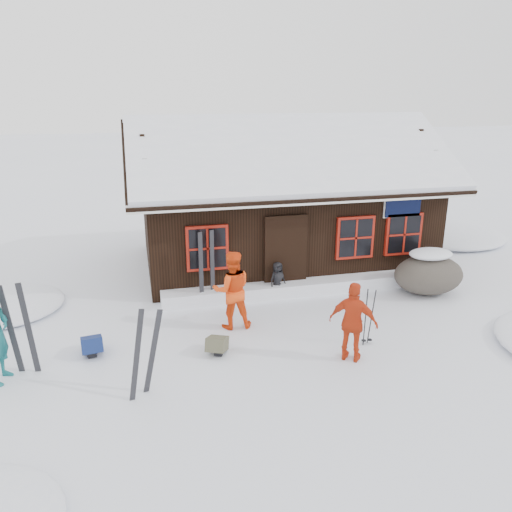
{
  "coord_description": "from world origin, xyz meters",
  "views": [
    {
      "loc": [
        -2.7,
        -9.15,
        4.97
      ],
      "look_at": [
        -0.06,
        1.69,
        1.3
      ],
      "focal_mm": 35.0,
      "sensor_mm": 36.0,
      "label": 1
    }
  ],
  "objects_px": {
    "skier_crouched": "(277,279)",
    "backpack_blue": "(92,348)",
    "skier_orange_left": "(232,290)",
    "backpack_olive": "(217,347)",
    "ski_pair_left": "(145,354)",
    "ski_poles": "(368,318)",
    "skier_orange_right": "(353,322)",
    "boulder": "(429,273)"
  },
  "relations": [
    {
      "from": "skier_orange_left",
      "to": "backpack_blue",
      "type": "relative_size",
      "value": 3.27
    },
    {
      "from": "ski_poles",
      "to": "boulder",
      "type": "bearing_deg",
      "value": 38.51
    },
    {
      "from": "skier_crouched",
      "to": "boulder",
      "type": "relative_size",
      "value": 0.51
    },
    {
      "from": "skier_crouched",
      "to": "backpack_olive",
      "type": "relative_size",
      "value": 1.85
    },
    {
      "from": "boulder",
      "to": "backpack_blue",
      "type": "bearing_deg",
      "value": -171.05
    },
    {
      "from": "skier_crouched",
      "to": "backpack_blue",
      "type": "bearing_deg",
      "value": -175.41
    },
    {
      "from": "skier_crouched",
      "to": "backpack_olive",
      "type": "bearing_deg",
      "value": -147.75
    },
    {
      "from": "skier_orange_left",
      "to": "ski_poles",
      "type": "bearing_deg",
      "value": 153.45
    },
    {
      "from": "skier_orange_left",
      "to": "boulder",
      "type": "bearing_deg",
      "value": -169.1
    },
    {
      "from": "skier_orange_left",
      "to": "backpack_blue",
      "type": "distance_m",
      "value": 3.09
    },
    {
      "from": "backpack_olive",
      "to": "backpack_blue",
      "type": "bearing_deg",
      "value": -169.15
    },
    {
      "from": "skier_crouched",
      "to": "backpack_blue",
      "type": "height_order",
      "value": "skier_crouched"
    },
    {
      "from": "ski_poles",
      "to": "skier_orange_right",
      "type": "bearing_deg",
      "value": -137.86
    },
    {
      "from": "ski_pair_left",
      "to": "ski_poles",
      "type": "relative_size",
      "value": 1.3
    },
    {
      "from": "skier_crouched",
      "to": "boulder",
      "type": "distance_m",
      "value": 3.91
    },
    {
      "from": "skier_crouched",
      "to": "boulder",
      "type": "xyz_separation_m",
      "value": [
        3.85,
        -0.7,
        0.08
      ]
    },
    {
      "from": "skier_crouched",
      "to": "ski_pair_left",
      "type": "bearing_deg",
      "value": -152.61
    },
    {
      "from": "ski_poles",
      "to": "backpack_blue",
      "type": "height_order",
      "value": "ski_poles"
    },
    {
      "from": "ski_pair_left",
      "to": "ski_poles",
      "type": "height_order",
      "value": "ski_pair_left"
    },
    {
      "from": "backpack_olive",
      "to": "skier_orange_left",
      "type": "bearing_deg",
      "value": 87.8
    },
    {
      "from": "skier_orange_right",
      "to": "ski_poles",
      "type": "xyz_separation_m",
      "value": [
        0.58,
        0.53,
        -0.21
      ]
    },
    {
      "from": "skier_orange_left",
      "to": "backpack_blue",
      "type": "height_order",
      "value": "skier_orange_left"
    },
    {
      "from": "skier_orange_left",
      "to": "backpack_olive",
      "type": "bearing_deg",
      "value": 67.38
    },
    {
      "from": "boulder",
      "to": "backpack_blue",
      "type": "xyz_separation_m",
      "value": [
        -8.24,
        -1.3,
        -0.39
      ]
    },
    {
      "from": "skier_orange_right",
      "to": "backpack_blue",
      "type": "distance_m",
      "value": 5.16
    },
    {
      "from": "skier_orange_right",
      "to": "ski_poles",
      "type": "relative_size",
      "value": 1.28
    },
    {
      "from": "ski_pair_left",
      "to": "backpack_blue",
      "type": "xyz_separation_m",
      "value": [
        -1.02,
        1.66,
        -0.63
      ]
    },
    {
      "from": "ski_poles",
      "to": "backpack_blue",
      "type": "xyz_separation_m",
      "value": [
        -5.5,
        0.88,
        -0.44
      ]
    },
    {
      "from": "backpack_olive",
      "to": "skier_crouched",
      "type": "bearing_deg",
      "value": 75.45
    },
    {
      "from": "skier_orange_right",
      "to": "ski_pair_left",
      "type": "height_order",
      "value": "skier_orange_right"
    },
    {
      "from": "backpack_olive",
      "to": "ski_pair_left",
      "type": "bearing_deg",
      "value": -118.12
    },
    {
      "from": "ski_pair_left",
      "to": "ski_poles",
      "type": "bearing_deg",
      "value": -1.12
    },
    {
      "from": "boulder",
      "to": "ski_poles",
      "type": "distance_m",
      "value": 3.51
    },
    {
      "from": "ski_poles",
      "to": "skier_crouched",
      "type": "bearing_deg",
      "value": 110.97
    },
    {
      "from": "skier_orange_right",
      "to": "backpack_blue",
      "type": "height_order",
      "value": "skier_orange_right"
    },
    {
      "from": "backpack_blue",
      "to": "ski_pair_left",
      "type": "bearing_deg",
      "value": -66.1
    },
    {
      "from": "ski_pair_left",
      "to": "backpack_olive",
      "type": "bearing_deg",
      "value": 27.6
    },
    {
      "from": "ski_pair_left",
      "to": "skier_orange_right",
      "type": "bearing_deg",
      "value": -7.32
    },
    {
      "from": "boulder",
      "to": "ski_pair_left",
      "type": "xyz_separation_m",
      "value": [
        -7.23,
        -2.96,
        0.23
      ]
    },
    {
      "from": "skier_orange_right",
      "to": "ski_poles",
      "type": "bearing_deg",
      "value": -100.39
    },
    {
      "from": "backpack_olive",
      "to": "skier_orange_right",
      "type": "bearing_deg",
      "value": 4.06
    },
    {
      "from": "skier_crouched",
      "to": "backpack_blue",
      "type": "xyz_separation_m",
      "value": [
        -4.4,
        -2.0,
        -0.31
      ]
    }
  ]
}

